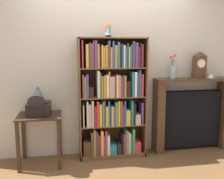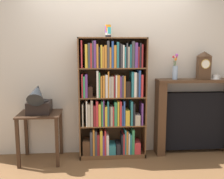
% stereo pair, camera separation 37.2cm
% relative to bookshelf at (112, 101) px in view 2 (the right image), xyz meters
% --- Properties ---
extents(ground_plane, '(7.97, 6.40, 0.02)m').
position_rel_bookshelf_xyz_m(ground_plane, '(0.01, -0.12, -0.85)').
color(ground_plane, brown).
extents(wall_back, '(4.97, 0.08, 2.60)m').
position_rel_bookshelf_xyz_m(wall_back, '(0.13, 0.21, 0.46)').
color(wall_back, beige).
rests_on(wall_back, ground).
extents(bookshelf, '(0.97, 0.31, 1.75)m').
position_rel_bookshelf_xyz_m(bookshelf, '(0.00, 0.00, 0.00)').
color(bookshelf, brown).
rests_on(bookshelf, ground).
extents(cup_stack, '(0.08, 0.08, 0.17)m').
position_rel_bookshelf_xyz_m(cup_stack, '(-0.05, -0.00, 1.00)').
color(cup_stack, black).
rests_on(cup_stack, bookshelf).
extents(side_table_left, '(0.58, 0.51, 0.70)m').
position_rel_bookshelf_xyz_m(side_table_left, '(-1.02, -0.09, -0.31)').
color(side_table_left, '#382316').
rests_on(side_table_left, ground).
extents(gramophone, '(0.32, 0.46, 0.49)m').
position_rel_bookshelf_xyz_m(gramophone, '(-1.02, -0.14, 0.05)').
color(gramophone, black).
rests_on(gramophone, side_table_left).
extents(fireplace_mantel, '(1.22, 0.28, 1.15)m').
position_rel_bookshelf_xyz_m(fireplace_mantel, '(1.29, 0.05, -0.28)').
color(fireplace_mantel, '#472D1C').
rests_on(fireplace_mantel, ground).
extents(mantel_clock, '(0.19, 0.12, 0.41)m').
position_rel_bookshelf_xyz_m(mantel_clock, '(1.37, 0.03, 0.51)').
color(mantel_clock, '#472D1C').
rests_on(mantel_clock, fireplace_mantel).
extents(flower_vase, '(0.09, 0.18, 0.38)m').
position_rel_bookshelf_xyz_m(flower_vase, '(0.94, 0.03, 0.46)').
color(flower_vase, '#99B2D1').
rests_on(flower_vase, fireplace_mantel).
extents(teacup_with_saucer, '(0.15, 0.15, 0.06)m').
position_rel_bookshelf_xyz_m(teacup_with_saucer, '(1.56, 0.03, 0.33)').
color(teacup_with_saucer, white).
rests_on(teacup_with_saucer, fireplace_mantel).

